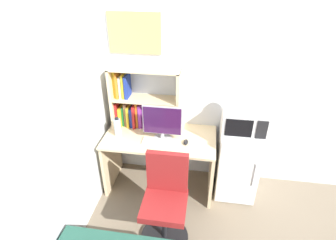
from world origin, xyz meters
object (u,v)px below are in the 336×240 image
at_px(desk_fan, 253,97).
at_px(microwave, 244,121).
at_px(keyboard, 161,142).
at_px(wall_corkboard, 134,33).
at_px(desk_chair, 165,205).
at_px(water_bottle, 118,127).
at_px(monitor, 162,123).
at_px(mini_fridge, 237,162).
at_px(computer_mouse, 186,142).
at_px(hutch_bookshelf, 136,101).

bearing_deg(desk_fan, microwave, 173.82).
height_order(keyboard, wall_corkboard, wall_corkboard).
xyz_separation_m(desk_fan, wall_corkboard, (-1.30, 0.28, 0.54)).
height_order(desk_fan, desk_chair, desk_fan).
height_order(water_bottle, desk_fan, desk_fan).
bearing_deg(monitor, mini_fridge, 7.32).
bearing_deg(wall_corkboard, desk_fan, -12.06).
xyz_separation_m(desk_chair, wall_corkboard, (-0.50, 1.04, 1.41)).
height_order(computer_mouse, mini_fridge, mini_fridge).
height_order(computer_mouse, microwave, microwave).
xyz_separation_m(hutch_bookshelf, keyboard, (0.36, -0.34, -0.32)).
bearing_deg(desk_chair, microwave, 45.98).
height_order(monitor, computer_mouse, monitor).
bearing_deg(mini_fridge, monitor, -172.68).
relative_size(mini_fridge, microwave, 1.90).
relative_size(monitor, mini_fridge, 0.50).
bearing_deg(water_bottle, desk_chair, -44.93).
relative_size(monitor, desk_chair, 0.46).
distance_m(hutch_bookshelf, monitor, 0.47).
bearing_deg(monitor, computer_mouse, -7.06).
bearing_deg(mini_fridge, desk_fan, -3.13).
bearing_deg(hutch_bookshelf, keyboard, -43.50).
xyz_separation_m(computer_mouse, desk_chair, (-0.13, -0.62, -0.34)).
bearing_deg(hutch_bookshelf, monitor, -37.05).
height_order(computer_mouse, water_bottle, water_bottle).
xyz_separation_m(hutch_bookshelf, desk_chair, (0.50, -0.93, -0.66)).
bearing_deg(monitor, wall_corkboard, 133.17).
bearing_deg(desk_chair, hutch_bookshelf, 118.53).
bearing_deg(computer_mouse, mini_fridge, 13.54).
bearing_deg(water_bottle, keyboard, -8.13).
bearing_deg(keyboard, monitor, 80.83).
xyz_separation_m(hutch_bookshelf, desk_fan, (1.30, -0.17, 0.22)).
relative_size(monitor, water_bottle, 1.87).
distance_m(computer_mouse, microwave, 0.67).
bearing_deg(water_bottle, computer_mouse, -3.30).
xyz_separation_m(monitor, keyboard, (-0.01, -0.06, -0.21)).
height_order(desk_chair, wall_corkboard, wall_corkboard).
bearing_deg(mini_fridge, computer_mouse, -166.46).
height_order(computer_mouse, wall_corkboard, wall_corkboard).
height_order(desk_fan, wall_corkboard, wall_corkboard).
bearing_deg(computer_mouse, water_bottle, 176.70).
xyz_separation_m(mini_fridge, desk_chair, (-0.74, -0.76, -0.01)).
relative_size(water_bottle, desk_fan, 0.85).
height_order(water_bottle, microwave, microwave).
bearing_deg(wall_corkboard, mini_fridge, -12.45).
bearing_deg(hutch_bookshelf, water_bottle, -121.47).
relative_size(computer_mouse, water_bottle, 0.41).
bearing_deg(keyboard, desk_chair, -75.86).
distance_m(hutch_bookshelf, desk_chair, 1.24).
distance_m(keyboard, water_bottle, 0.53).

